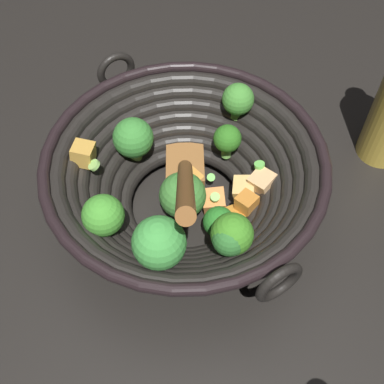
# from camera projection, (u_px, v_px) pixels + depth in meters

# --- Properties ---
(ground_plane) EXTENTS (4.00, 4.00, 0.00)m
(ground_plane) POSITION_uv_depth(u_px,v_px,m) (186.00, 210.00, 0.66)
(ground_plane) COLOR black
(wok) EXTENTS (0.34, 0.34, 0.21)m
(wok) POSITION_uv_depth(u_px,v_px,m) (185.00, 179.00, 0.60)
(wok) COLOR black
(wok) RESTS_ON ground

